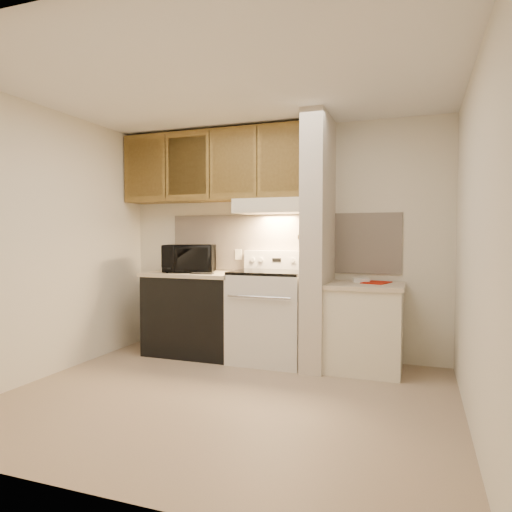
% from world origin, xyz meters
% --- Properties ---
extents(floor, '(3.60, 3.60, 0.00)m').
position_xyz_m(floor, '(0.00, 0.00, 0.00)').
color(floor, tan).
rests_on(floor, ground).
extents(ceiling, '(3.60, 3.60, 0.00)m').
position_xyz_m(ceiling, '(0.00, 0.00, 2.50)').
color(ceiling, white).
rests_on(ceiling, wall_back).
extents(wall_back, '(3.60, 2.50, 0.02)m').
position_xyz_m(wall_back, '(0.00, 1.50, 1.25)').
color(wall_back, silver).
rests_on(wall_back, floor).
extents(wall_left, '(0.02, 3.00, 2.50)m').
position_xyz_m(wall_left, '(-1.80, 0.00, 1.25)').
color(wall_left, silver).
rests_on(wall_left, floor).
extents(wall_right, '(0.02, 3.00, 2.50)m').
position_xyz_m(wall_right, '(1.80, 0.00, 1.25)').
color(wall_right, silver).
rests_on(wall_right, floor).
extents(backsplash, '(2.60, 0.02, 0.63)m').
position_xyz_m(backsplash, '(0.00, 1.49, 1.24)').
color(backsplash, beige).
rests_on(backsplash, wall_back).
extents(range_body, '(0.76, 0.65, 0.92)m').
position_xyz_m(range_body, '(0.00, 1.16, 0.46)').
color(range_body, silver).
rests_on(range_body, floor).
extents(oven_window, '(0.50, 0.01, 0.30)m').
position_xyz_m(oven_window, '(0.00, 0.84, 0.50)').
color(oven_window, black).
rests_on(oven_window, range_body).
extents(oven_handle, '(0.65, 0.02, 0.02)m').
position_xyz_m(oven_handle, '(0.00, 0.80, 0.72)').
color(oven_handle, silver).
rests_on(oven_handle, range_body).
extents(cooktop, '(0.74, 0.64, 0.03)m').
position_xyz_m(cooktop, '(0.00, 1.16, 0.94)').
color(cooktop, black).
rests_on(cooktop, range_body).
extents(range_backguard, '(0.76, 0.08, 0.20)m').
position_xyz_m(range_backguard, '(0.00, 1.44, 1.05)').
color(range_backguard, silver).
rests_on(range_backguard, range_body).
extents(range_display, '(0.10, 0.01, 0.04)m').
position_xyz_m(range_display, '(0.00, 1.40, 1.05)').
color(range_display, black).
rests_on(range_display, range_backguard).
extents(range_knob_left_outer, '(0.05, 0.02, 0.05)m').
position_xyz_m(range_knob_left_outer, '(-0.28, 1.40, 1.05)').
color(range_knob_left_outer, silver).
rests_on(range_knob_left_outer, range_backguard).
extents(range_knob_left_inner, '(0.05, 0.02, 0.05)m').
position_xyz_m(range_knob_left_inner, '(-0.18, 1.40, 1.05)').
color(range_knob_left_inner, silver).
rests_on(range_knob_left_inner, range_backguard).
extents(range_knob_right_inner, '(0.05, 0.02, 0.05)m').
position_xyz_m(range_knob_right_inner, '(0.18, 1.40, 1.05)').
color(range_knob_right_inner, silver).
rests_on(range_knob_right_inner, range_backguard).
extents(range_knob_right_outer, '(0.05, 0.02, 0.05)m').
position_xyz_m(range_knob_right_outer, '(0.28, 1.40, 1.05)').
color(range_knob_right_outer, silver).
rests_on(range_knob_right_outer, range_backguard).
extents(dishwasher_front, '(1.00, 0.63, 0.87)m').
position_xyz_m(dishwasher_front, '(-0.88, 1.17, 0.43)').
color(dishwasher_front, black).
rests_on(dishwasher_front, floor).
extents(left_countertop, '(1.04, 0.67, 0.04)m').
position_xyz_m(left_countertop, '(-0.88, 1.17, 0.89)').
color(left_countertop, beige).
rests_on(left_countertop, dishwasher_front).
extents(spoon_rest, '(0.23, 0.09, 0.02)m').
position_xyz_m(spoon_rest, '(-0.68, 0.97, 0.92)').
color(spoon_rest, black).
rests_on(spoon_rest, left_countertop).
extents(teal_jar, '(0.10, 0.10, 0.09)m').
position_xyz_m(teal_jar, '(-1.23, 1.39, 0.96)').
color(teal_jar, '#265B5B').
rests_on(teal_jar, left_countertop).
extents(outlet, '(0.08, 0.01, 0.12)m').
position_xyz_m(outlet, '(-0.48, 1.48, 1.10)').
color(outlet, beige).
rests_on(outlet, backsplash).
extents(microwave, '(0.64, 0.52, 0.30)m').
position_xyz_m(microwave, '(-0.93, 1.15, 1.06)').
color(microwave, black).
rests_on(microwave, left_countertop).
extents(partition_pillar, '(0.22, 0.70, 2.50)m').
position_xyz_m(partition_pillar, '(0.51, 1.15, 1.25)').
color(partition_pillar, beige).
rests_on(partition_pillar, floor).
extents(pillar_trim, '(0.01, 0.70, 0.04)m').
position_xyz_m(pillar_trim, '(0.39, 1.15, 1.30)').
color(pillar_trim, brown).
rests_on(pillar_trim, partition_pillar).
extents(knife_strip, '(0.02, 0.42, 0.04)m').
position_xyz_m(knife_strip, '(0.39, 1.10, 1.32)').
color(knife_strip, black).
rests_on(knife_strip, partition_pillar).
extents(knife_blade_a, '(0.01, 0.03, 0.16)m').
position_xyz_m(knife_blade_a, '(0.38, 0.95, 1.22)').
color(knife_blade_a, silver).
rests_on(knife_blade_a, knife_strip).
extents(knife_handle_a, '(0.02, 0.02, 0.10)m').
position_xyz_m(knife_handle_a, '(0.38, 0.95, 1.37)').
color(knife_handle_a, black).
rests_on(knife_handle_a, knife_strip).
extents(knife_blade_b, '(0.01, 0.04, 0.18)m').
position_xyz_m(knife_blade_b, '(0.38, 1.03, 1.21)').
color(knife_blade_b, silver).
rests_on(knife_blade_b, knife_strip).
extents(knife_handle_b, '(0.02, 0.02, 0.10)m').
position_xyz_m(knife_handle_b, '(0.38, 1.03, 1.37)').
color(knife_handle_b, black).
rests_on(knife_handle_b, knife_strip).
extents(knife_blade_c, '(0.01, 0.04, 0.20)m').
position_xyz_m(knife_blade_c, '(0.38, 1.09, 1.20)').
color(knife_blade_c, silver).
rests_on(knife_blade_c, knife_strip).
extents(knife_handle_c, '(0.02, 0.02, 0.10)m').
position_xyz_m(knife_handle_c, '(0.38, 1.10, 1.37)').
color(knife_handle_c, black).
rests_on(knife_handle_c, knife_strip).
extents(knife_blade_d, '(0.01, 0.04, 0.16)m').
position_xyz_m(knife_blade_d, '(0.38, 1.18, 1.22)').
color(knife_blade_d, silver).
rests_on(knife_blade_d, knife_strip).
extents(knife_handle_d, '(0.02, 0.02, 0.10)m').
position_xyz_m(knife_handle_d, '(0.38, 1.18, 1.37)').
color(knife_handle_d, black).
rests_on(knife_handle_d, knife_strip).
extents(knife_blade_e, '(0.01, 0.04, 0.18)m').
position_xyz_m(knife_blade_e, '(0.38, 1.25, 1.21)').
color(knife_blade_e, silver).
rests_on(knife_blade_e, knife_strip).
extents(knife_handle_e, '(0.02, 0.02, 0.10)m').
position_xyz_m(knife_handle_e, '(0.38, 1.27, 1.37)').
color(knife_handle_e, black).
rests_on(knife_handle_e, knife_strip).
extents(oven_mitt, '(0.03, 0.11, 0.26)m').
position_xyz_m(oven_mitt, '(0.38, 1.32, 1.21)').
color(oven_mitt, slate).
rests_on(oven_mitt, partition_pillar).
extents(right_cab_base, '(0.70, 0.60, 0.81)m').
position_xyz_m(right_cab_base, '(0.97, 1.15, 0.40)').
color(right_cab_base, beige).
rests_on(right_cab_base, floor).
extents(right_countertop, '(0.74, 0.64, 0.04)m').
position_xyz_m(right_countertop, '(0.97, 1.15, 0.83)').
color(right_countertop, beige).
rests_on(right_countertop, right_cab_base).
extents(red_folder, '(0.29, 0.35, 0.01)m').
position_xyz_m(red_folder, '(1.07, 1.25, 0.85)').
color(red_folder, '#A91707').
rests_on(red_folder, right_countertop).
extents(white_box, '(0.17, 0.13, 0.04)m').
position_xyz_m(white_box, '(0.92, 1.27, 0.87)').
color(white_box, white).
rests_on(white_box, right_countertop).
extents(range_hood, '(0.78, 0.44, 0.15)m').
position_xyz_m(range_hood, '(0.00, 1.28, 1.62)').
color(range_hood, beige).
rests_on(range_hood, upper_cabinets).
extents(hood_lip, '(0.78, 0.04, 0.06)m').
position_xyz_m(hood_lip, '(0.00, 1.07, 1.58)').
color(hood_lip, beige).
rests_on(hood_lip, range_hood).
extents(upper_cabinets, '(2.18, 0.33, 0.77)m').
position_xyz_m(upper_cabinets, '(-0.69, 1.32, 2.08)').
color(upper_cabinets, brown).
rests_on(upper_cabinets, wall_back).
extents(cab_door_a, '(0.46, 0.01, 0.63)m').
position_xyz_m(cab_door_a, '(-1.51, 1.17, 2.08)').
color(cab_door_a, brown).
rests_on(cab_door_a, upper_cabinets).
extents(cab_gap_a, '(0.01, 0.01, 0.73)m').
position_xyz_m(cab_gap_a, '(-1.23, 1.16, 2.08)').
color(cab_gap_a, black).
rests_on(cab_gap_a, upper_cabinets).
extents(cab_door_b, '(0.46, 0.01, 0.63)m').
position_xyz_m(cab_door_b, '(-0.96, 1.17, 2.08)').
color(cab_door_b, brown).
rests_on(cab_door_b, upper_cabinets).
extents(cab_gap_b, '(0.01, 0.01, 0.73)m').
position_xyz_m(cab_gap_b, '(-0.69, 1.16, 2.08)').
color(cab_gap_b, black).
rests_on(cab_gap_b, upper_cabinets).
extents(cab_door_c, '(0.46, 0.01, 0.63)m').
position_xyz_m(cab_door_c, '(-0.42, 1.17, 2.08)').
color(cab_door_c, brown).
rests_on(cab_door_c, upper_cabinets).
extents(cab_gap_c, '(0.01, 0.01, 0.73)m').
position_xyz_m(cab_gap_c, '(-0.14, 1.16, 2.08)').
color(cab_gap_c, black).
rests_on(cab_gap_c, upper_cabinets).
extents(cab_door_d, '(0.46, 0.01, 0.63)m').
position_xyz_m(cab_door_d, '(0.13, 1.17, 2.08)').
color(cab_door_d, brown).
rests_on(cab_door_d, upper_cabinets).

